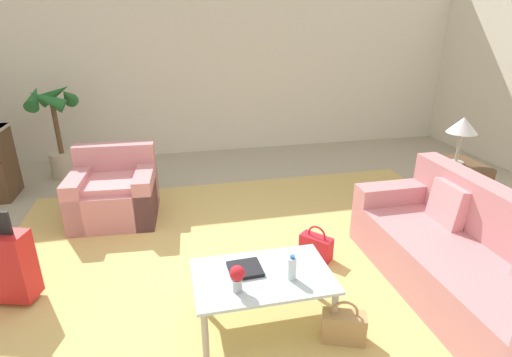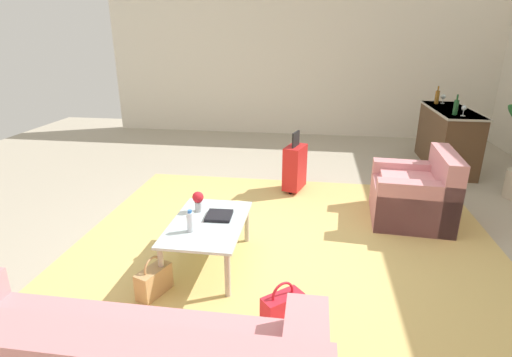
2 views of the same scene
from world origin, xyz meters
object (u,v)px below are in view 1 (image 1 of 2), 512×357
couch (473,266)px  potted_palm (57,126)px  water_bottle (292,268)px  table_lamp (463,127)px  flower_vase (237,276)px  armchair (115,194)px  coffee_table (263,281)px  coffee_table_book (245,269)px  suitcase_red (7,265)px  handbag_tan (344,326)px  handbag_red (316,246)px  side_table (451,185)px

couch → potted_palm: bearing=136.5°
water_bottle → table_lamp: (2.60, 1.60, 0.52)m
flower_vase → potted_palm: size_ratio=0.15×
armchair → flower_vase: (1.08, -2.32, 0.27)m
coffee_table → flower_vase: (-0.22, -0.15, 0.18)m
flower_vase → armchair: bearing=114.9°
couch → water_bottle: couch is taller
coffee_table → potted_palm: size_ratio=0.75×
armchair → table_lamp: size_ratio=1.74×
coffee_table → potted_palm: potted_palm is taller
coffee_table_book → suitcase_red: suitcase_red is taller
handbag_tan → potted_palm: bearing=124.2°
flower_vase → handbag_red: 1.39m
suitcase_red → handbag_tan: 2.75m
flower_vase → side_table: flower_vase is taller
side_table → suitcase_red: bearing=-170.5°
suitcase_red → handbag_red: size_ratio=2.37×
handbag_red → armchair: bearing=145.4°
armchair → side_table: 4.15m
coffee_table_book → handbag_red: (0.86, 0.68, -0.32)m
flower_vase → couch: bearing=1.4°
coffee_table → side_table: 3.18m
flower_vase → handbag_red: bearing=43.7°
coffee_table → side_table: size_ratio=1.66×
suitcase_red → potted_palm: potted_palm is taller
couch → water_bottle: (-1.60, -0.00, 0.22)m
armchair → flower_vase: bearing=-65.1°
handbag_red → flower_vase: bearing=-136.3°
couch → armchair: size_ratio=2.33×
armchair → handbag_red: 2.47m
side_table → table_lamp: 0.76m
couch → table_lamp: bearing=57.9°
armchair → table_lamp: 4.22m
flower_vase → suitcase_red: 1.98m
handbag_tan → side_table: bearing=39.1°
couch → coffee_table_book: bearing=174.6°
armchair → water_bottle: bearing=-56.6°
handbag_red → potted_palm: potted_palm is taller
table_lamp → side_table: bearing=180.0°
handbag_red → side_table: bearing=19.6°
coffee_table_book → handbag_tan: size_ratio=0.70×
couch → armchair: bearing=143.8°
couch → suitcase_red: bearing=168.1°
armchair → coffee_table_book: bearing=-60.6°
armchair → potted_palm: potted_palm is taller
water_bottle → handbag_red: 1.09m
armchair → handbag_red: bearing=-34.6°
water_bottle → coffee_table_book: 0.38m
couch → handbag_tan: couch is taller
side_table → couch: bearing=-122.1°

